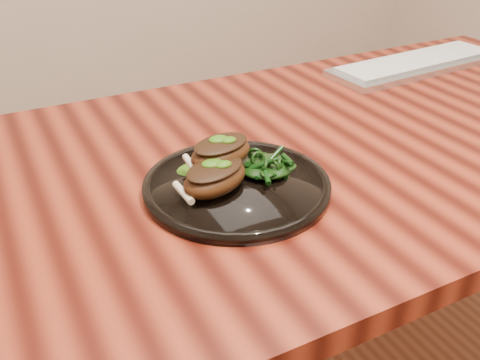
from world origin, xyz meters
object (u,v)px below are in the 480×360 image
greens_heap (267,163)px  plate (237,185)px  lamb_chop_front (214,176)px  desk (319,178)px  keyboard (416,64)px

greens_heap → plate: bearing=-174.8°
lamb_chop_front → greens_heap: 0.10m
desk → plate: (-0.22, -0.09, 0.09)m
lamb_chop_front → keyboard: 0.79m
plate → greens_heap: (0.06, 0.01, 0.02)m
keyboard → greens_heap: bearing=-152.7°
desk → lamb_chop_front: (-0.27, -0.10, 0.12)m
plate → lamb_chop_front: lamb_chop_front is taller
desk → keyboard: (0.45, 0.24, 0.09)m
lamb_chop_front → desk: bearing=20.4°
greens_heap → keyboard: size_ratio=0.18×
plate → greens_heap: bearing=5.2°
plate → lamb_chop_front: bearing=-166.1°
lamb_chop_front → greens_heap: (0.10, 0.02, -0.01)m
greens_heap → desk: bearing=26.6°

